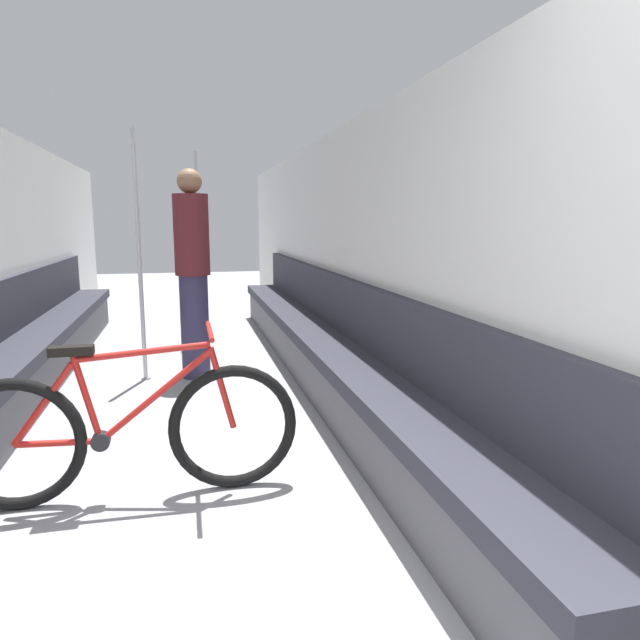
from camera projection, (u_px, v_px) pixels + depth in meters
wall_right at (349, 257)px, 4.82m from camera, size 0.10×11.13×2.15m
bench_seat_row_left at (17, 365)px, 4.29m from camera, size 0.44×7.12×0.92m
bench_seat_row_right at (323, 348)px, 4.83m from camera, size 0.44×7.12×0.92m
bicycle at (128, 432)px, 2.81m from camera, size 1.69×0.46×0.85m
grab_pole_near at (199, 251)px, 6.46m from camera, size 0.08×0.08×2.13m
grab_pole_far at (140, 261)px, 4.84m from camera, size 0.08×0.08×2.13m
passenger_standing at (193, 272)px, 4.93m from camera, size 0.30×0.30×1.81m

